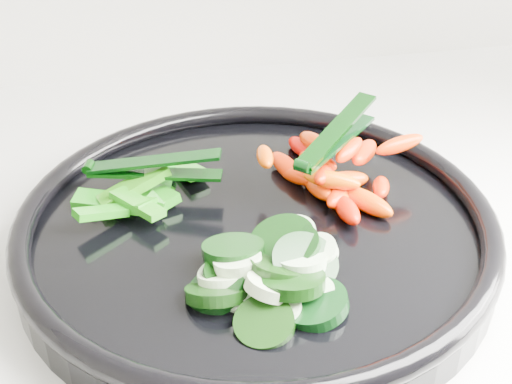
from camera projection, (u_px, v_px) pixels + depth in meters
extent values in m
cylinder|color=black|center=(256.00, 237.00, 0.56)|extent=(0.49, 0.49, 0.02)
torus|color=black|center=(256.00, 218.00, 0.55)|extent=(0.50, 0.50, 0.02)
cylinder|color=black|center=(264.00, 323.00, 0.46)|extent=(0.05, 0.05, 0.02)
cylinder|color=beige|center=(278.00, 308.00, 0.47)|extent=(0.04, 0.04, 0.02)
cylinder|color=black|center=(218.00, 292.00, 0.48)|extent=(0.05, 0.05, 0.03)
cylinder|color=beige|center=(223.00, 280.00, 0.49)|extent=(0.04, 0.04, 0.03)
cylinder|color=black|center=(232.00, 278.00, 0.49)|extent=(0.06, 0.06, 0.03)
cylinder|color=beige|center=(256.00, 293.00, 0.48)|extent=(0.04, 0.04, 0.02)
cylinder|color=black|center=(314.00, 304.00, 0.47)|extent=(0.06, 0.06, 0.02)
cylinder|color=beige|center=(312.00, 295.00, 0.48)|extent=(0.05, 0.05, 0.02)
cylinder|color=black|center=(225.00, 275.00, 0.50)|extent=(0.05, 0.05, 0.02)
cylinder|color=#D3F1C0|center=(248.00, 253.00, 0.52)|extent=(0.05, 0.05, 0.02)
cylinder|color=black|center=(248.00, 278.00, 0.49)|extent=(0.05, 0.05, 0.02)
cylinder|color=beige|center=(221.00, 277.00, 0.49)|extent=(0.03, 0.03, 0.01)
cylinder|color=black|center=(217.00, 290.00, 0.48)|extent=(0.05, 0.05, 0.03)
cylinder|color=#DAF5C4|center=(243.00, 293.00, 0.48)|extent=(0.04, 0.04, 0.02)
cylinder|color=black|center=(292.00, 249.00, 0.51)|extent=(0.05, 0.05, 0.03)
cylinder|color=beige|center=(317.00, 252.00, 0.50)|extent=(0.03, 0.03, 0.02)
cylinder|color=black|center=(233.00, 250.00, 0.51)|extent=(0.05, 0.05, 0.02)
cylinder|color=#D7F0C0|center=(238.00, 263.00, 0.49)|extent=(0.04, 0.04, 0.02)
cylinder|color=black|center=(277.00, 270.00, 0.49)|extent=(0.05, 0.05, 0.03)
cylinder|color=beige|center=(269.00, 287.00, 0.47)|extent=(0.04, 0.04, 0.02)
cylinder|color=black|center=(304.00, 263.00, 0.49)|extent=(0.07, 0.06, 0.03)
cylinder|color=#D2F6C5|center=(308.00, 254.00, 0.50)|extent=(0.03, 0.03, 0.02)
cylinder|color=black|center=(283.00, 242.00, 0.51)|extent=(0.07, 0.07, 0.02)
cylinder|color=#D3EDBD|center=(293.00, 236.00, 0.52)|extent=(0.05, 0.05, 0.02)
cylinder|color=black|center=(290.00, 280.00, 0.48)|extent=(0.05, 0.05, 0.02)
cylinder|color=#B4D2A8|center=(302.00, 262.00, 0.49)|extent=(0.04, 0.04, 0.02)
ellipsoid|color=#FF5C00|center=(339.00, 195.00, 0.58)|extent=(0.02, 0.05, 0.03)
ellipsoid|color=#DD0B00|center=(340.00, 194.00, 0.58)|extent=(0.04, 0.05, 0.02)
ellipsoid|color=#EB4B00|center=(367.00, 202.00, 0.57)|extent=(0.04, 0.05, 0.02)
ellipsoid|color=#FC2800|center=(296.00, 175.00, 0.60)|extent=(0.03, 0.04, 0.02)
ellipsoid|color=#FF3C00|center=(381.00, 187.00, 0.59)|extent=(0.03, 0.05, 0.02)
ellipsoid|color=#E74100|center=(319.00, 187.00, 0.59)|extent=(0.02, 0.05, 0.02)
ellipsoid|color=red|center=(347.00, 210.00, 0.56)|extent=(0.02, 0.05, 0.02)
ellipsoid|color=#E35400|center=(344.00, 181.00, 0.60)|extent=(0.05, 0.03, 0.03)
ellipsoid|color=#DF0C00|center=(301.00, 147.00, 0.64)|extent=(0.03, 0.05, 0.02)
ellipsoid|color=#F83B00|center=(288.00, 168.00, 0.61)|extent=(0.03, 0.05, 0.02)
ellipsoid|color=#FF3700|center=(313.00, 142.00, 0.62)|extent=(0.03, 0.05, 0.03)
ellipsoid|color=#E63200|center=(318.00, 161.00, 0.59)|extent=(0.03, 0.05, 0.02)
ellipsoid|color=#FA6000|center=(332.00, 180.00, 0.57)|extent=(0.05, 0.03, 0.02)
ellipsoid|color=#EF2300|center=(323.00, 174.00, 0.58)|extent=(0.03, 0.05, 0.02)
ellipsoid|color=#E54800|center=(364.00, 152.00, 0.61)|extent=(0.04, 0.05, 0.02)
ellipsoid|color=#FC5800|center=(325.00, 150.00, 0.58)|extent=(0.04, 0.02, 0.02)
ellipsoid|color=#F75E00|center=(265.00, 157.00, 0.57)|extent=(0.02, 0.04, 0.02)
ellipsoid|color=#F22E00|center=(349.00, 150.00, 0.58)|extent=(0.04, 0.04, 0.02)
ellipsoid|color=#FE4500|center=(400.00, 144.00, 0.59)|extent=(0.05, 0.02, 0.02)
cube|color=#196F0A|center=(152.00, 192.00, 0.59)|extent=(0.05, 0.06, 0.02)
cube|color=#166609|center=(161.00, 196.00, 0.58)|extent=(0.03, 0.05, 0.02)
cube|color=#0E710A|center=(185.00, 169.00, 0.62)|extent=(0.04, 0.06, 0.02)
cube|color=#0C6609|center=(160.00, 189.00, 0.59)|extent=(0.03, 0.06, 0.02)
cube|color=#166009|center=(107.00, 202.00, 0.58)|extent=(0.06, 0.04, 0.01)
cube|color=#136109|center=(119.00, 203.00, 0.57)|extent=(0.06, 0.07, 0.03)
cube|color=#20700A|center=(134.00, 186.00, 0.58)|extent=(0.06, 0.04, 0.03)
cube|color=#0D740B|center=(101.00, 212.00, 0.54)|extent=(0.04, 0.03, 0.02)
cube|color=#0E6409|center=(137.00, 204.00, 0.56)|extent=(0.04, 0.05, 0.01)
cylinder|color=black|center=(302.00, 166.00, 0.54)|extent=(0.01, 0.01, 0.01)
cube|color=black|center=(336.00, 142.00, 0.58)|extent=(0.09, 0.09, 0.00)
cube|color=black|center=(337.00, 129.00, 0.57)|extent=(0.09, 0.09, 0.02)
cylinder|color=black|center=(88.00, 167.00, 0.58)|extent=(0.01, 0.01, 0.01)
cube|color=black|center=(155.00, 173.00, 0.58)|extent=(0.11, 0.04, 0.00)
cube|color=black|center=(154.00, 161.00, 0.58)|extent=(0.11, 0.04, 0.02)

